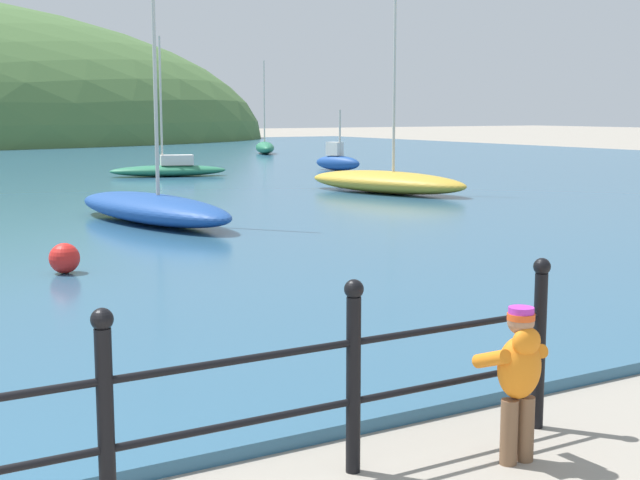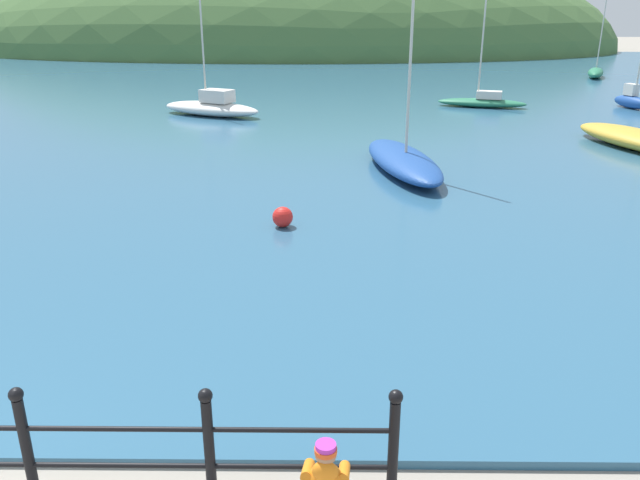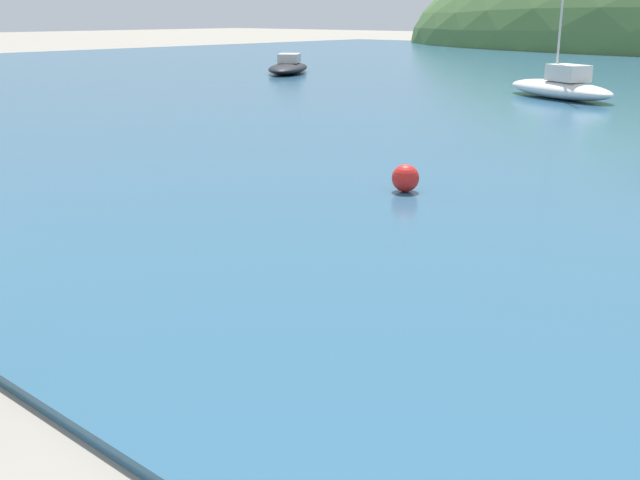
{
  "view_description": "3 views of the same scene",
  "coord_description": "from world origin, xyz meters",
  "views": [
    {
      "loc": [
        0.29,
        -2.9,
        2.2
      ],
      "look_at": [
        4.1,
        3.55,
        1.12
      ],
      "focal_mm": 50.0,
      "sensor_mm": 36.0,
      "label": 1
    },
    {
      "loc": [
        4.09,
        -2.75,
        4.07
      ],
      "look_at": [
        4.0,
        5.68,
        0.94
      ],
      "focal_mm": 35.0,
      "sensor_mm": 36.0,
      "label": 2
    },
    {
      "loc": [
        9.34,
        -0.12,
        2.58
      ],
      "look_at": [
        5.27,
        4.5,
        0.72
      ],
      "focal_mm": 42.0,
      "sensor_mm": 36.0,
      "label": 3
    }
  ],
  "objects": [
    {
      "name": "water",
      "position": [
        0.0,
        32.0,
        0.05
      ],
      "size": [
        80.0,
        60.0,
        0.1
      ],
      "primitive_type": "cube",
      "color": "#2D5B7A",
      "rests_on": "ground"
    },
    {
      "name": "far_hillside",
      "position": [
        0.0,
        65.24,
        0.0
      ],
      "size": [
        67.05,
        36.88,
        21.24
      ],
      "color": "#476B38",
      "rests_on": "ground"
    },
    {
      "name": "boat_far_left",
      "position": [
        20.65,
        36.96,
        0.42
      ],
      "size": [
        2.23,
        3.69,
        4.58
      ],
      "color": "#287551",
      "rests_on": "water"
    },
    {
      "name": "boat_white_sailboat",
      "position": [
        10.8,
        24.51,
        0.35
      ],
      "size": [
        3.86,
        2.0,
        4.47
      ],
      "color": "#287551",
      "rests_on": "water"
    },
    {
      "name": "boat_twin_mast",
      "position": [
        13.48,
        16.06,
        0.4
      ],
      "size": [
        2.8,
        5.14,
        5.98
      ],
      "color": "gold",
      "rests_on": "water"
    },
    {
      "name": "boat_green_fishing",
      "position": [
        17.06,
        24.25,
        0.44
      ],
      "size": [
        1.13,
        2.12,
        2.15
      ],
      "color": "#1E4793",
      "rests_on": "water"
    },
    {
      "name": "boat_nearest_quay",
      "position": [
        6.07,
        13.15,
        0.4
      ],
      "size": [
        2.18,
        5.14,
        6.04
      ],
      "color": "#1E4793",
      "rests_on": "water"
    },
    {
      "name": "boat_red_dinghy",
      "position": [
        -0.46,
        22.12,
        0.45
      ],
      "size": [
        4.51,
        3.18,
        5.3
      ],
      "color": "silver",
      "rests_on": "water"
    },
    {
      "name": "mooring_buoy",
      "position": [
        3.25,
        8.68,
        0.3
      ],
      "size": [
        0.4,
        0.4,
        0.4
      ],
      "primitive_type": "sphere",
      "color": "red",
      "rests_on": "water"
    }
  ]
}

